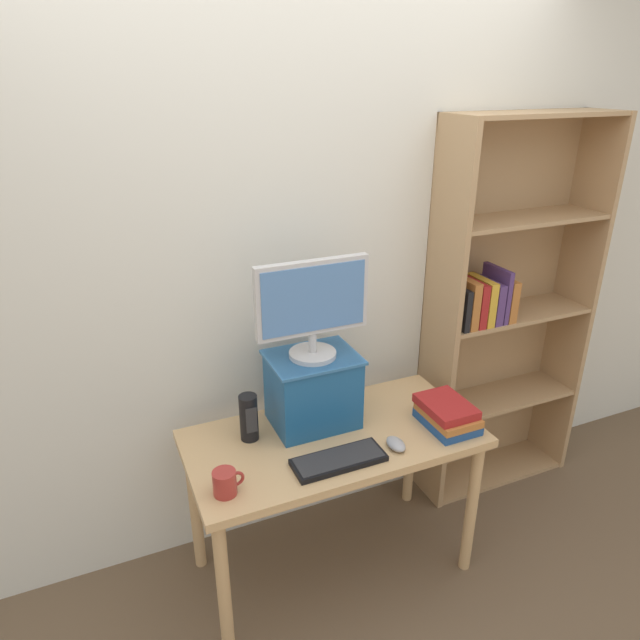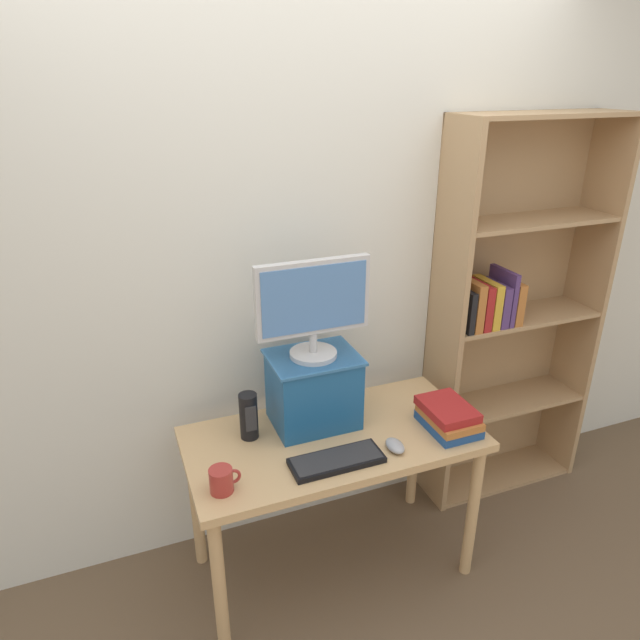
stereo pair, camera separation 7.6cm
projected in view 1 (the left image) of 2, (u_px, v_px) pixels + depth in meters
The scene contains 11 objects.
ground_plane at pixel (332, 564), 2.62m from camera, with size 12.00×12.00×0.00m, color brown.
back_wall at pixel (293, 268), 2.47m from camera, with size 7.00×0.08×2.60m.
desk at pixel (333, 453), 2.38m from camera, with size 1.20×0.60×0.71m.
bookshelf_unit at pixel (502, 311), 2.86m from camera, with size 0.86×0.28×1.93m.
riser_box at pixel (313, 388), 2.37m from camera, with size 0.36×0.28×0.31m.
computer_monitor at pixel (312, 305), 2.22m from camera, with size 0.46×0.19×0.40m.
keyboard at pixel (339, 460), 2.17m from camera, with size 0.36×0.14×0.02m.
computer_mouse at pixel (396, 444), 2.25m from camera, with size 0.06×0.10×0.04m.
book_stack at pixel (447, 414), 2.38m from camera, with size 0.19×0.26×0.11m.
coffee_mug at pixel (225, 483), 2.00m from camera, with size 0.11×0.08×0.09m.
desk_speaker at pixel (249, 418), 2.28m from camera, with size 0.07×0.08×0.20m.
Camera 1 is at (-0.83, -1.77, 2.08)m, focal length 32.00 mm.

